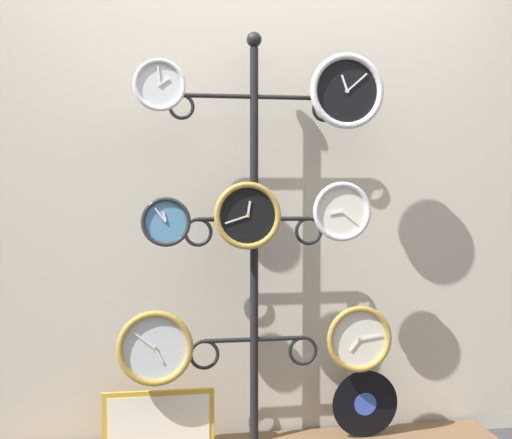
{
  "coord_description": "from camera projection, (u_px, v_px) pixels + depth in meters",
  "views": [
    {
      "loc": [
        -0.52,
        -2.68,
        1.19
      ],
      "look_at": [
        0.0,
        0.36,
        1.05
      ],
      "focal_mm": 50.0,
      "sensor_mm": 36.0,
      "label": 1
    }
  ],
  "objects": [
    {
      "name": "shop_wall",
      "position": [
        248.0,
        143.0,
        3.28
      ],
      "size": [
        4.4,
        0.04,
        2.8
      ],
      "color": "#BCB2A3",
      "rests_on": "ground_plane"
    },
    {
      "name": "display_stand",
      "position": [
        254.0,
        319.0,
        3.15
      ],
      "size": [
        0.75,
        0.4,
        1.87
      ],
      "color": "black",
      "rests_on": "ground_plane"
    },
    {
      "name": "clock_top_left",
      "position": [
        159.0,
        85.0,
        2.93
      ],
      "size": [
        0.22,
        0.04,
        0.22
      ],
      "color": "silver"
    },
    {
      "name": "clock_top_right",
      "position": [
        347.0,
        91.0,
        3.06
      ],
      "size": [
        0.33,
        0.04,
        0.33
      ],
      "color": "black"
    },
    {
      "name": "clock_middle_left",
      "position": [
        166.0,
        222.0,
        2.96
      ],
      "size": [
        0.21,
        0.04,
        0.21
      ],
      "color": "#4C84B2"
    },
    {
      "name": "clock_middle_center",
      "position": [
        248.0,
        216.0,
        3.02
      ],
      "size": [
        0.29,
        0.04,
        0.29
      ],
      "color": "black"
    },
    {
      "name": "clock_middle_right",
      "position": [
        342.0,
        212.0,
        3.09
      ],
      "size": [
        0.26,
        0.04,
        0.26
      ],
      "color": "silver"
    },
    {
      "name": "clock_bottom_left",
      "position": [
        155.0,
        348.0,
        2.98
      ],
      "size": [
        0.32,
        0.04,
        0.32
      ],
      "color": "silver"
    },
    {
      "name": "clock_bottom_right",
      "position": [
        359.0,
        339.0,
        3.15
      ],
      "size": [
        0.3,
        0.04,
        0.3
      ],
      "color": "silver"
    },
    {
      "name": "vinyl_record",
      "position": [
        365.0,
        404.0,
        3.22
      ],
      "size": [
        0.31,
        0.01,
        0.31
      ],
      "color": "black",
      "rests_on": "low_shelf"
    },
    {
      "name": "picture_frame",
      "position": [
        159.0,
        420.0,
        3.06
      ],
      "size": [
        0.48,
        0.02,
        0.26
      ],
      "color": "gold",
      "rests_on": "low_shelf"
    }
  ]
}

